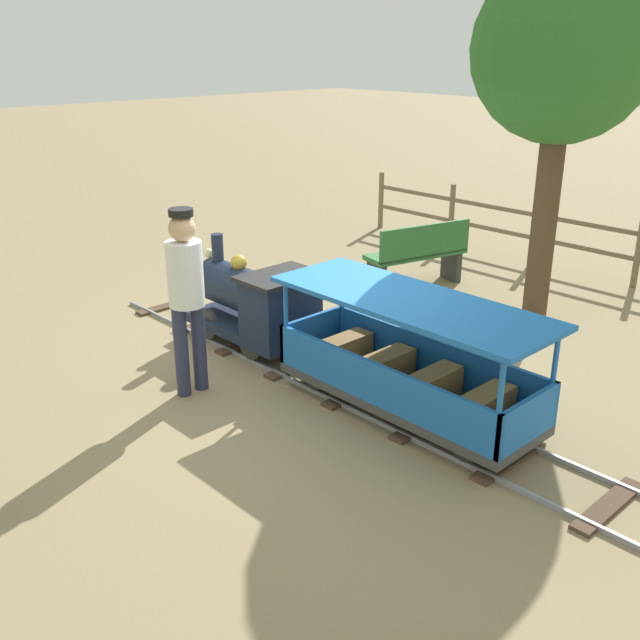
{
  "coord_description": "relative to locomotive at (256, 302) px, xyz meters",
  "views": [
    {
      "loc": [
        -4.13,
        -4.45,
        2.88
      ],
      "look_at": [
        0.0,
        -0.09,
        0.55
      ],
      "focal_mm": 40.78,
      "sensor_mm": 36.0,
      "label": 1
    }
  ],
  "objects": [
    {
      "name": "fence_section",
      "position": [
        4.59,
        -1.02,
        0.0
      ],
      "size": [
        0.08,
        7.13,
        0.9
      ],
      "color": "#756047",
      "rests_on": "ground_plane"
    },
    {
      "name": "oak_tree_far",
      "position": [
        2.74,
        -1.45,
        2.26
      ],
      "size": [
        1.81,
        1.81,
        3.69
      ],
      "color": "#4C3823",
      "rests_on": "ground_plane"
    },
    {
      "name": "passenger_car",
      "position": [
        0.0,
        -1.92,
        -0.06
      ],
      "size": [
        0.85,
        2.35,
        0.97
      ],
      "color": "#3F3F3F",
      "rests_on": "ground_plane"
    },
    {
      "name": "park_bench",
      "position": [
        2.63,
        0.12,
        -0.07
      ],
      "size": [
        1.36,
        0.7,
        0.82
      ],
      "color": "#2D6B33",
      "rests_on": "ground_plane"
    },
    {
      "name": "locomotive",
      "position": [
        0.0,
        0.0,
        0.0
      ],
      "size": [
        0.75,
        1.45,
        1.01
      ],
      "color": "#192338",
      "rests_on": "ground_plane"
    },
    {
      "name": "ground_plane",
      "position": [
        0.0,
        -0.82,
        -0.48
      ],
      "size": [
        60.0,
        60.0,
        0.0
      ],
      "primitive_type": "plane",
      "color": "#8C7A56"
    },
    {
      "name": "track",
      "position": [
        0.0,
        -1.02,
        -0.46
      ],
      "size": [
        0.79,
        6.05,
        0.04
      ],
      "color": "gray",
      "rests_on": "ground_plane"
    },
    {
      "name": "conductor_person",
      "position": [
        -1.02,
        -0.37,
        0.47
      ],
      "size": [
        0.3,
        0.3,
        1.62
      ],
      "color": "#282D47",
      "rests_on": "ground_plane"
    }
  ]
}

